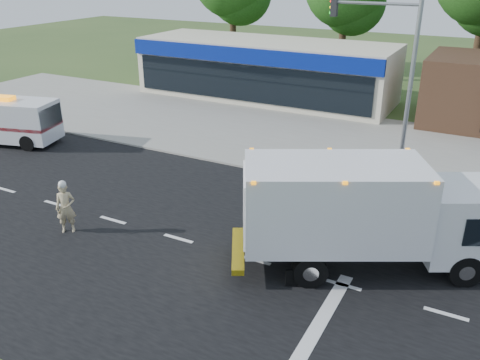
{
  "coord_description": "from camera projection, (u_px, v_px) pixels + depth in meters",
  "views": [
    {
      "loc": [
        6.27,
        -12.89,
        9.1
      ],
      "look_at": [
        -1.69,
        2.22,
        1.7
      ],
      "focal_mm": 38.0,
      "sensor_mm": 36.0,
      "label": 1
    }
  ],
  "objects": [
    {
      "name": "sidewalk",
      "position": [
        333.0,
        174.0,
        23.4
      ],
      "size": [
        60.0,
        2.4,
        0.12
      ],
      "primitive_type": "cube",
      "color": "gray",
      "rests_on": "ground"
    },
    {
      "name": "road_asphalt",
      "position": [
        254.0,
        260.0,
        16.76
      ],
      "size": [
        60.0,
        14.0,
        0.02
      ],
      "primitive_type": "cube",
      "color": "black",
      "rests_on": "ground"
    },
    {
      "name": "lane_markings",
      "position": [
        275.0,
        293.0,
        15.08
      ],
      "size": [
        55.2,
        7.0,
        0.01
      ],
      "color": "silver",
      "rests_on": "road_asphalt"
    },
    {
      "name": "ambulance_van",
      "position": [
        8.0,
        120.0,
        27.07
      ],
      "size": [
        5.82,
        3.44,
        2.57
      ],
      "rotation": [
        0.0,
        0.0,
        0.26
      ],
      "color": "silver",
      "rests_on": "ground"
    },
    {
      "name": "traffic_signal_pole",
      "position": [
        395.0,
        76.0,
        19.97
      ],
      "size": [
        3.51,
        0.25,
        8.0
      ],
      "color": "gray",
      "rests_on": "ground"
    },
    {
      "name": "parking_apron",
      "position": [
        366.0,
        139.0,
        28.12
      ],
      "size": [
        60.0,
        9.0,
        0.02
      ],
      "primitive_type": "cube",
      "color": "gray",
      "rests_on": "ground"
    },
    {
      "name": "ems_box_truck",
      "position": [
        362.0,
        209.0,
        15.62
      ],
      "size": [
        8.29,
        5.94,
        3.58
      ],
      "rotation": [
        0.0,
        0.0,
        0.48
      ],
      "color": "black",
      "rests_on": "ground"
    },
    {
      "name": "emergency_worker",
      "position": [
        66.0,
        207.0,
        18.16
      ],
      "size": [
        0.83,
        0.79,
        2.02
      ],
      "rotation": [
        0.0,
        0.0,
        0.66
      ],
      "color": "tan",
      "rests_on": "ground"
    },
    {
      "name": "ground",
      "position": [
        254.0,
        260.0,
        16.76
      ],
      "size": [
        120.0,
        120.0,
        0.0
      ],
      "primitive_type": "plane",
      "color": "#385123",
      "rests_on": "ground"
    },
    {
      "name": "retail_strip_mall",
      "position": [
        265.0,
        69.0,
        35.99
      ],
      "size": [
        18.0,
        6.2,
        4.0
      ],
      "color": "beige",
      "rests_on": "ground"
    }
  ]
}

